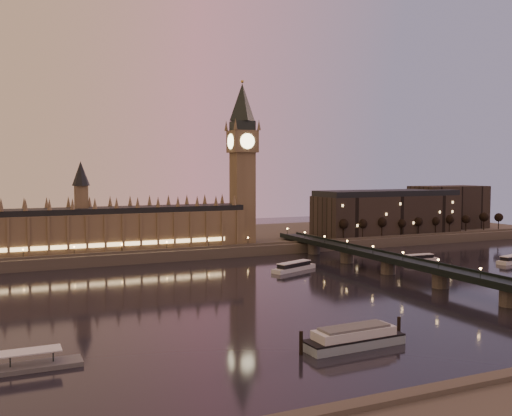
{
  "coord_description": "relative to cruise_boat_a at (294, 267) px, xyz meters",
  "views": [
    {
      "loc": [
        -87.51,
        -216.61,
        53.2
      ],
      "look_at": [
        25.04,
        35.0,
        34.57
      ],
      "focal_mm": 40.0,
      "sensor_mm": 36.0,
      "label": 1
    }
  ],
  "objects": [
    {
      "name": "westminster_bridge",
      "position": [
        39.33,
        -46.79,
        3.46
      ],
      "size": [
        13.2,
        260.0,
        15.3
      ],
      "color": "black",
      "rests_on": "ground"
    },
    {
      "name": "city_block",
      "position": [
        142.66,
        84.14,
        20.18
      ],
      "size": [
        155.0,
        45.0,
        34.0
      ],
      "color": "black",
      "rests_on": "ground"
    },
    {
      "name": "bare_tree_4",
      "position": [
        133.14,
        62.21,
        12.97
      ],
      "size": [
        5.95,
        5.95,
        12.1
      ],
      "color": "black",
      "rests_on": "ground"
    },
    {
      "name": "bare_tree_6",
      "position": [
        165.22,
        62.21,
        12.97
      ],
      "size": [
        5.95,
        5.95,
        12.1
      ],
      "color": "black",
      "rests_on": "ground"
    },
    {
      "name": "bare_tree_9",
      "position": [
        213.32,
        62.21,
        12.97
      ],
      "size": [
        5.95,
        5.95,
        12.1
      ],
      "color": "black",
      "rests_on": "ground"
    },
    {
      "name": "big_ben",
      "position": [
        1.71,
        74.2,
        61.89
      ],
      "size": [
        17.68,
        17.68,
        104.0
      ],
      "color": "brown",
      "rests_on": "ground"
    },
    {
      "name": "bare_tree_7",
      "position": [
        181.25,
        62.21,
        12.97
      ],
      "size": [
        5.95,
        5.95,
        12.1
      ],
      "color": "black",
      "rests_on": "ground"
    },
    {
      "name": "cruise_boat_b",
      "position": [
        80.38,
        -3.14,
        -0.21
      ],
      "size": [
        23.04,
        6.94,
        4.2
      ],
      "rotation": [
        0.0,
        0.0,
        -0.06
      ],
      "color": "silver",
      "rests_on": "ground"
    },
    {
      "name": "cruise_boat_a",
      "position": [
        0.0,
        0.0,
        0.0
      ],
      "size": [
        29.36,
        17.11,
        4.67
      ],
      "rotation": [
        0.0,
        0.0,
        0.4
      ],
      "color": "silver",
      "rests_on": "ground"
    },
    {
      "name": "bare_tree_3",
      "position": [
        117.11,
        62.21,
        12.97
      ],
      "size": [
        5.95,
        5.95,
        12.1
      ],
      "color": "black",
      "rests_on": "ground"
    },
    {
      "name": "bare_tree_1",
      "position": [
        85.04,
        62.21,
        12.97
      ],
      "size": [
        5.95,
        5.95,
        12.1
      ],
      "color": "black",
      "rests_on": "ground"
    },
    {
      "name": "moored_barge",
      "position": [
        -44.36,
        -122.18,
        0.81
      ],
      "size": [
        37.0,
        10.32,
        6.79
      ],
      "rotation": [
        0.0,
        0.0,
        0.04
      ],
      "color": "#8297A5",
      "rests_on": "ground"
    },
    {
      "name": "bare_tree_8",
      "position": [
        197.29,
        62.21,
        12.97
      ],
      "size": [
        5.95,
        5.95,
        12.1
      ],
      "color": "black",
      "rests_on": "ground"
    },
    {
      "name": "far_embankment",
      "position": [
        -22.28,
        118.21,
        0.94
      ],
      "size": [
        560.0,
        130.0,
        6.0
      ],
      "primitive_type": "cube",
      "color": "#423D35",
      "rests_on": "ground"
    },
    {
      "name": "palace_of_westminster",
      "position": [
        -92.4,
        74.2,
        19.65
      ],
      "size": [
        180.0,
        26.62,
        52.0
      ],
      "color": "brown",
      "rests_on": "ground"
    },
    {
      "name": "bare_tree_0",
      "position": [
        69.0,
        62.21,
        12.97
      ],
      "size": [
        5.95,
        5.95,
        12.1
      ],
      "color": "black",
      "rests_on": "ground"
    },
    {
      "name": "bare_tree_2",
      "position": [
        101.07,
        62.21,
        12.97
      ],
      "size": [
        5.95,
        5.95,
        12.1
      ],
      "color": "black",
      "rests_on": "ground"
    },
    {
      "name": "cruise_boat_c",
      "position": [
        124.38,
        -29.6,
        -0.09
      ],
      "size": [
        23.09,
        10.7,
        4.46
      ],
      "rotation": [
        0.0,
        0.0,
        0.22
      ],
      "color": "silver",
      "rests_on": "ground"
    },
    {
      "name": "ground",
      "position": [
        -52.28,
        -46.79,
        -2.06
      ],
      "size": [
        700.0,
        700.0,
        0.0
      ],
      "primitive_type": "plane",
      "color": "black",
      "rests_on": "ground"
    },
    {
      "name": "bare_tree_5",
      "position": [
        149.18,
        62.21,
        12.97
      ],
      "size": [
        5.95,
        5.95,
        12.1
      ],
      "color": "black",
      "rests_on": "ground"
    }
  ]
}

